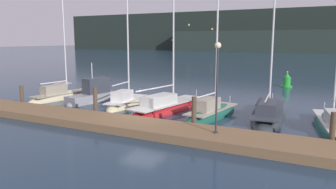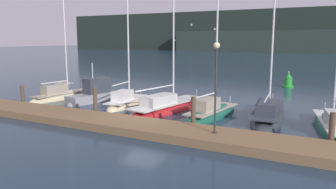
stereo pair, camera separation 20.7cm
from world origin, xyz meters
name	(u,v)px [view 2 (the right image)]	position (x,y,z in m)	size (l,w,h in m)	color
ground_plane	(142,121)	(0.00, 0.00, 0.00)	(400.00, 400.00, 0.00)	#1E3347
dock	(125,125)	(0.00, -1.84, 0.23)	(31.19, 2.80, 0.45)	brown
mooring_pile_0	(23,96)	(-10.71, -0.19, 0.81)	(0.28, 0.28, 1.62)	#4C3D2D
mooring_pile_1	(95,102)	(-3.57, -0.19, 0.99)	(0.28, 0.28, 1.98)	#4C3D2D
mooring_pile_2	(193,113)	(3.57, -0.19, 0.95)	(0.28, 0.28, 1.91)	#4C3D2D
mooring_pile_3	(332,130)	(10.71, -0.19, 0.86)	(0.28, 0.28, 1.73)	#4C3D2D
sailboat_berth_1	(62,97)	(-10.47, 3.65, 0.14)	(2.41, 6.87, 9.45)	beige
motorboat_berth_2	(93,98)	(-7.17, 3.85, 0.32)	(2.40, 5.17, 3.88)	gray
sailboat_berth_3	(126,103)	(-3.84, 3.83, 0.15)	(2.45, 5.95, 9.07)	beige
sailboat_berth_4	(167,109)	(-0.01, 3.45, 0.15)	(3.50, 8.65, 13.29)	red
sailboat_berth_5	(211,115)	(3.47, 3.17, 0.13)	(2.56, 6.37, 8.40)	#195647
sailboat_berth_6	(268,117)	(6.92, 4.43, 0.13)	(2.78, 8.22, 10.25)	#2D3338
sailboat_berth_7	(334,128)	(10.84, 3.38, 0.12)	(3.26, 7.79, 9.88)	#195647
channel_buoy	(288,82)	(6.11, 20.12, 0.62)	(1.18, 1.18, 1.73)	green
dock_lamppost	(216,74)	(5.44, -1.81, 3.45)	(0.32, 0.32, 4.55)	#2D2D33
hillside_backdrop	(318,32)	(2.65, 130.92, 8.14)	(240.00, 23.00, 17.67)	#1E2823
rowboat_adrift	(63,84)	(-17.30, 10.59, 0.00)	(1.64, 2.77, 0.56)	gray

